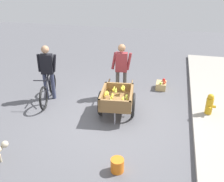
% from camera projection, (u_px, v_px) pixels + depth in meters
% --- Properties ---
extents(ground_plane, '(24.00, 24.00, 0.00)m').
position_uv_depth(ground_plane, '(109.00, 118.00, 6.31)').
color(ground_plane, '#56565B').
extents(fruit_cart, '(1.73, 1.01, 0.74)m').
position_uv_depth(fruit_cart, '(117.00, 100.00, 6.32)').
color(fruit_cart, olive).
rests_on(fruit_cart, ground).
extents(vendor_person, '(0.24, 0.60, 1.61)m').
position_uv_depth(vendor_person, '(121.00, 66.00, 7.12)').
color(vendor_person, '#4C4742').
rests_on(vendor_person, ground).
extents(bicycle, '(1.63, 0.55, 0.85)m').
position_uv_depth(bicycle, '(48.00, 90.00, 7.07)').
color(bicycle, black).
rests_on(bicycle, ground).
extents(cyclist_person, '(0.27, 0.55, 1.62)m').
position_uv_depth(cyclist_person, '(47.00, 68.00, 6.95)').
color(cyclist_person, '#333851').
rests_on(cyclist_person, ground).
extents(fire_hydrant, '(0.25, 0.25, 0.67)m').
position_uv_depth(fire_hydrant, '(209.00, 106.00, 6.22)').
color(fire_hydrant, gold).
rests_on(fire_hydrant, ground).
extents(plastic_bucket, '(0.25, 0.25, 0.27)m').
position_uv_depth(plastic_bucket, '(117.00, 165.00, 4.56)').
color(plastic_bucket, orange).
rests_on(plastic_bucket, ground).
extents(apple_crate, '(0.44, 0.32, 0.32)m').
position_uv_depth(apple_crate, '(161.00, 85.00, 7.93)').
color(apple_crate, tan).
rests_on(apple_crate, ground).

